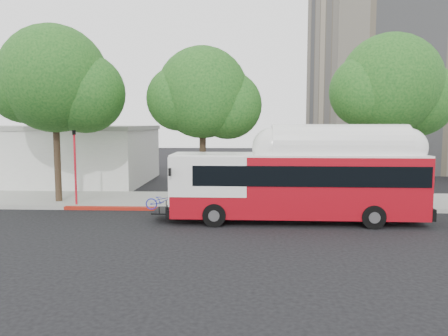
# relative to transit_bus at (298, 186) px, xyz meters

# --- Properties ---
(ground) EXTENTS (120.00, 120.00, 0.00)m
(ground) POSITION_rel_transit_bus_xyz_m (-3.71, -1.53, -1.66)
(ground) COLOR black
(ground) RESTS_ON ground
(sidewalk) EXTENTS (60.00, 5.00, 0.15)m
(sidewalk) POSITION_rel_transit_bus_xyz_m (-3.71, 4.97, -1.58)
(sidewalk) COLOR gray
(sidewalk) RESTS_ON ground
(curb_strip) EXTENTS (60.00, 0.30, 0.15)m
(curb_strip) POSITION_rel_transit_bus_xyz_m (-3.71, 2.37, -1.58)
(curb_strip) COLOR gray
(curb_strip) RESTS_ON ground
(red_curb_segment) EXTENTS (10.00, 0.32, 0.16)m
(red_curb_segment) POSITION_rel_transit_bus_xyz_m (-6.71, 2.37, -1.58)
(red_curb_segment) COLOR maroon
(red_curb_segment) RESTS_ON ground
(street_tree_left) EXTENTS (6.67, 5.80, 9.74)m
(street_tree_left) POSITION_rel_transit_bus_xyz_m (-12.24, 4.03, 4.95)
(street_tree_left) COLOR #2D2116
(street_tree_left) RESTS_ON ground
(street_tree_mid) EXTENTS (5.75, 5.00, 8.62)m
(street_tree_mid) POSITION_rel_transit_bus_xyz_m (-4.30, 4.53, 4.25)
(street_tree_mid) COLOR #2D2116
(street_tree_mid) RESTS_ON ground
(street_tree_right) EXTENTS (6.21, 5.40, 9.18)m
(street_tree_right) POSITION_rel_transit_bus_xyz_m (5.73, 4.33, 4.60)
(street_tree_right) COLOR #2D2116
(street_tree_right) RESTS_ON ground
(low_commercial_bldg) EXTENTS (16.20, 10.20, 4.25)m
(low_commercial_bldg) POSITION_rel_transit_bus_xyz_m (-17.71, 12.47, 0.50)
(low_commercial_bldg) COLOR silver
(low_commercial_bldg) RESTS_ON ground
(transit_bus) EXTENTS (12.01, 2.67, 3.54)m
(transit_bus) POSITION_rel_transit_bus_xyz_m (0.00, 0.00, 0.00)
(transit_bus) COLOR #9C0A15
(transit_bus) RESTS_ON ground
(signal_pole) EXTENTS (0.12, 0.39, 4.08)m
(signal_pole) POSITION_rel_transit_bus_xyz_m (-11.34, 2.99, 0.44)
(signal_pole) COLOR red
(signal_pole) RESTS_ON ground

